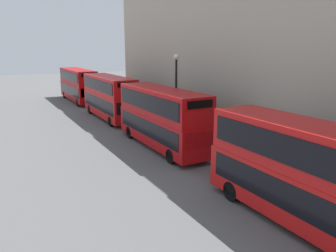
{
  "coord_description": "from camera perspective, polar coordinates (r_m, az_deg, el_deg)",
  "views": [
    {
      "loc": [
        -9.54,
        -0.57,
        7.43
      ],
      "look_at": [
        0.48,
        17.59,
        2.43
      ],
      "focal_mm": 35.0,
      "sensor_mm": 36.0,
      "label": 1
    }
  ],
  "objects": [
    {
      "name": "street_lamp",
      "position": [
        26.07,
        1.43,
        6.53
      ],
      "size": [
        0.44,
        0.44,
        6.94
      ],
      "color": "black",
      "rests_on": "ground"
    },
    {
      "name": "bus_trailing",
      "position": [
        47.92,
        -15.41,
        7.1
      ],
      "size": [
        2.59,
        11.46,
        4.46
      ],
      "color": "#B20C0F",
      "rests_on": "ground"
    },
    {
      "name": "bus_leading",
      "position": [
        14.29,
        25.8,
        -8.31
      ],
      "size": [
        2.59,
        11.5,
        4.43
      ],
      "color": "red",
      "rests_on": "ground"
    },
    {
      "name": "bus_second_in_queue",
      "position": [
        24.48,
        -1.17,
        1.83
      ],
      "size": [
        2.59,
        10.25,
        4.48
      ],
      "color": "#B20C0F",
      "rests_on": "ground"
    },
    {
      "name": "bus_third_in_queue",
      "position": [
        35.25,
        -10.22,
        5.24
      ],
      "size": [
        2.59,
        10.32,
        4.49
      ],
      "color": "red",
      "rests_on": "ground"
    }
  ]
}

